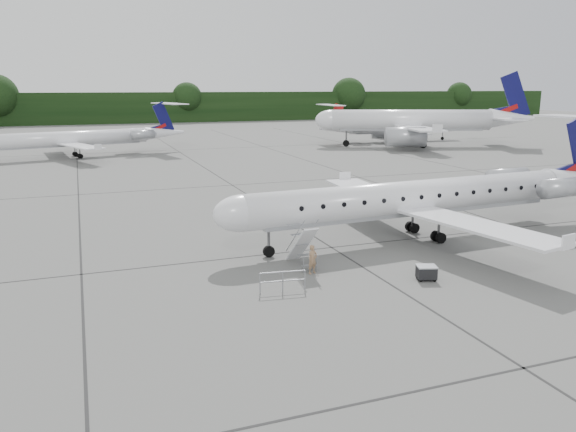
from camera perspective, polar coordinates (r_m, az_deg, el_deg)
name	(u,v)px	position (r m, az deg, el deg)	size (l,w,h in m)	color
ground	(452,260)	(33.26, 16.32, -4.30)	(320.00, 320.00, 0.00)	slate
treeline	(153,108)	(156.59, -13.53, 10.66)	(260.00, 4.00, 8.00)	black
main_regional_jet	(414,181)	(36.37, 12.70, 3.50)	(29.50, 21.24, 7.57)	white
airstair	(302,245)	(30.52, 1.41, -3.00)	(0.85, 2.39, 2.37)	white
passenger	(313,259)	(29.48, 2.51, -4.43)	(0.56, 0.37, 1.55)	#916E4F
safety_railing	(283,282)	(26.98, -0.55, -6.71)	(2.20, 0.08, 1.00)	gray
baggage_cart	(426,272)	(29.45, 13.88, -5.58)	(0.94, 0.76, 0.81)	black
bg_narrowbody	(411,110)	(94.02, 12.39, 10.50)	(32.85, 23.65, 11.79)	white
bg_regional_left	(68,131)	(82.61, -21.46, 8.02)	(27.73, 19.96, 7.27)	white
bg_regional_right	(401,122)	(102.67, 11.45, 9.31)	(25.48, 18.35, 6.68)	white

